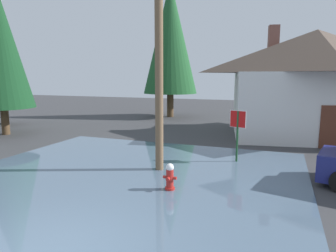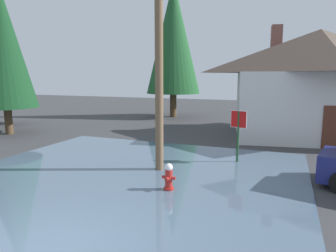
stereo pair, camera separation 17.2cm
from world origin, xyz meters
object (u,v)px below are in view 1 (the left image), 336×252
at_px(pine_tree_mid_left, 170,38).
at_px(pine_tree_tall_left, 2,71).
at_px(utility_pole, 159,44).
at_px(stop_sign_far, 238,126).
at_px(house, 314,82).
at_px(fire_hydrant, 170,177).

bearing_deg(pine_tree_mid_left, pine_tree_tall_left, -138.89).
xyz_separation_m(utility_pole, stop_sign_far, (2.42, 2.02, -2.93)).
relative_size(utility_pole, house, 0.82).
bearing_deg(house, pine_tree_mid_left, 154.87).
bearing_deg(pine_tree_tall_left, fire_hydrant, -27.28).
relative_size(fire_hydrant, stop_sign_far, 0.40).
bearing_deg(pine_tree_tall_left, utility_pole, -23.24).
bearing_deg(utility_pole, pine_tree_tall_left, 156.76).
bearing_deg(pine_tree_mid_left, utility_pole, -71.45).
distance_m(fire_hydrant, house, 12.07).
bearing_deg(stop_sign_far, utility_pole, -140.18).
xyz_separation_m(utility_pole, house, (5.56, 9.15, -1.33)).
xyz_separation_m(fire_hydrant, house, (4.54, 10.87, 2.62)).
relative_size(fire_hydrant, pine_tree_tall_left, 0.13).
distance_m(stop_sign_far, pine_tree_mid_left, 14.74).
distance_m(utility_pole, stop_sign_far, 4.30).
height_order(utility_pole, pine_tree_tall_left, utility_pole).
distance_m(utility_pole, pine_tree_mid_left, 14.86).
distance_m(utility_pole, pine_tree_tall_left, 15.10).
bearing_deg(pine_tree_mid_left, fire_hydrant, -70.00).
bearing_deg(house, stop_sign_far, -113.78).
bearing_deg(stop_sign_far, house, 66.22).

